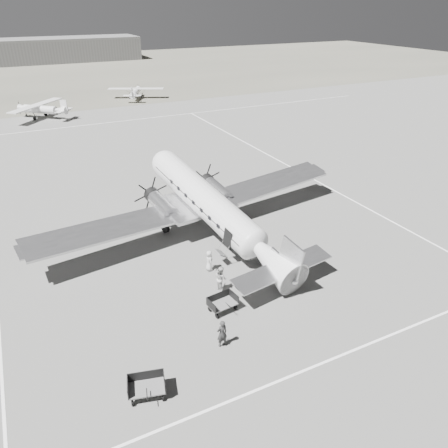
{
  "coord_description": "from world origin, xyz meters",
  "views": [
    {
      "loc": [
        -15.15,
        -26.59,
        16.57
      ],
      "look_at": [
        -2.72,
        -1.63,
        2.2
      ],
      "focal_mm": 35.0,
      "sensor_mm": 36.0,
      "label": 1
    }
  ],
  "objects_px": {
    "ground_crew": "(222,333)",
    "passenger": "(209,261)",
    "hangar_main": "(66,49)",
    "dc3_airliner": "(212,209)",
    "baggage_cart_far": "(147,387)",
    "light_plane_right": "(136,93)",
    "ramp_agent": "(221,278)",
    "light_plane_left": "(40,111)",
    "baggage_cart_near": "(223,304)"
  },
  "relations": [
    {
      "from": "baggage_cart_far",
      "to": "ground_crew",
      "type": "xyz_separation_m",
      "value": [
        4.61,
        1.43,
        0.31
      ]
    },
    {
      "from": "hangar_main",
      "to": "ground_crew",
      "type": "relative_size",
      "value": 25.44
    },
    {
      "from": "light_plane_right",
      "to": "ramp_agent",
      "type": "xyz_separation_m",
      "value": [
        -12.38,
        -61.4,
        -0.22
      ]
    },
    {
      "from": "baggage_cart_near",
      "to": "baggage_cart_far",
      "type": "relative_size",
      "value": 0.97
    },
    {
      "from": "baggage_cart_near",
      "to": "passenger",
      "type": "xyz_separation_m",
      "value": [
        1.13,
        4.36,
        0.24
      ]
    },
    {
      "from": "baggage_cart_far",
      "to": "ramp_agent",
      "type": "distance_m",
      "value": 9.11
    },
    {
      "from": "dc3_airliner",
      "to": "ramp_agent",
      "type": "height_order",
      "value": "dc3_airliner"
    },
    {
      "from": "light_plane_right",
      "to": "ramp_agent",
      "type": "height_order",
      "value": "light_plane_right"
    },
    {
      "from": "light_plane_left",
      "to": "light_plane_right",
      "type": "distance_m",
      "value": 19.35
    },
    {
      "from": "hangar_main",
      "to": "light_plane_left",
      "type": "relative_size",
      "value": 3.63
    },
    {
      "from": "light_plane_left",
      "to": "passenger",
      "type": "bearing_deg",
      "value": -131.91
    },
    {
      "from": "ground_crew",
      "to": "ramp_agent",
      "type": "xyz_separation_m",
      "value": [
        2.2,
        4.61,
        0.03
      ]
    },
    {
      "from": "dc3_airliner",
      "to": "baggage_cart_near",
      "type": "height_order",
      "value": "dc3_airliner"
    },
    {
      "from": "ramp_agent",
      "to": "baggage_cart_far",
      "type": "bearing_deg",
      "value": 128.63
    },
    {
      "from": "dc3_airliner",
      "to": "light_plane_left",
      "type": "bearing_deg",
      "value": 90.32
    },
    {
      "from": "dc3_airliner",
      "to": "light_plane_right",
      "type": "bearing_deg",
      "value": 70.87
    },
    {
      "from": "dc3_airliner",
      "to": "ramp_agent",
      "type": "bearing_deg",
      "value": -119.33
    },
    {
      "from": "ramp_agent",
      "to": "baggage_cart_near",
      "type": "bearing_deg",
      "value": 153.65
    },
    {
      "from": "baggage_cart_near",
      "to": "ramp_agent",
      "type": "distance_m",
      "value": 2.16
    },
    {
      "from": "ground_crew",
      "to": "ramp_agent",
      "type": "distance_m",
      "value": 5.1
    },
    {
      "from": "light_plane_right",
      "to": "baggage_cart_near",
      "type": "bearing_deg",
      "value": -76.85
    },
    {
      "from": "dc3_airliner",
      "to": "baggage_cart_far",
      "type": "height_order",
      "value": "dc3_airliner"
    },
    {
      "from": "hangar_main",
      "to": "ramp_agent",
      "type": "xyz_separation_m",
      "value": [
        -10.09,
        -125.94,
        -2.45
      ]
    },
    {
      "from": "ramp_agent",
      "to": "hangar_main",
      "type": "bearing_deg",
      "value": -7.49
    },
    {
      "from": "baggage_cart_near",
      "to": "ramp_agent",
      "type": "relative_size",
      "value": 1.03
    },
    {
      "from": "light_plane_left",
      "to": "baggage_cart_far",
      "type": "height_order",
      "value": "light_plane_left"
    },
    {
      "from": "light_plane_left",
      "to": "ramp_agent",
      "type": "bearing_deg",
      "value": -132.49
    },
    {
      "from": "light_plane_right",
      "to": "passenger",
      "type": "bearing_deg",
      "value": -76.64
    },
    {
      "from": "passenger",
      "to": "light_plane_right",
      "type": "bearing_deg",
      "value": -7.41
    },
    {
      "from": "hangar_main",
      "to": "light_plane_left",
      "type": "height_order",
      "value": "hangar_main"
    },
    {
      "from": "light_plane_left",
      "to": "ground_crew",
      "type": "relative_size",
      "value": 7.0
    },
    {
      "from": "baggage_cart_near",
      "to": "baggage_cart_far",
      "type": "distance_m",
      "value": 7.22
    },
    {
      "from": "light_plane_right",
      "to": "baggage_cart_far",
      "type": "xyz_separation_m",
      "value": [
        -19.19,
        -67.44,
        -0.56
      ]
    },
    {
      "from": "dc3_airliner",
      "to": "light_plane_left",
      "type": "height_order",
      "value": "dc3_airliner"
    },
    {
      "from": "ground_crew",
      "to": "hangar_main",
      "type": "bearing_deg",
      "value": -96.69
    },
    {
      "from": "baggage_cart_far",
      "to": "ramp_agent",
      "type": "height_order",
      "value": "ramp_agent"
    },
    {
      "from": "ground_crew",
      "to": "passenger",
      "type": "distance_m",
      "value": 7.43
    },
    {
      "from": "hangar_main",
      "to": "baggage_cart_near",
      "type": "relative_size",
      "value": 23.85
    },
    {
      "from": "dc3_airliner",
      "to": "passenger",
      "type": "bearing_deg",
      "value": -126.77
    },
    {
      "from": "hangar_main",
      "to": "light_plane_right",
      "type": "xyz_separation_m",
      "value": [
        2.3,
        -64.54,
        -2.23
      ]
    },
    {
      "from": "baggage_cart_near",
      "to": "passenger",
      "type": "bearing_deg",
      "value": 67.83
    },
    {
      "from": "hangar_main",
      "to": "dc3_airliner",
      "type": "distance_m",
      "value": 119.88
    },
    {
      "from": "dc3_airliner",
      "to": "ground_crew",
      "type": "xyz_separation_m",
      "value": [
        -4.56,
        -10.91,
        -1.75
      ]
    },
    {
      "from": "hangar_main",
      "to": "baggage_cart_near",
      "type": "xyz_separation_m",
      "value": [
        -10.93,
        -127.9,
        -2.8
      ]
    },
    {
      "from": "light_plane_left",
      "to": "baggage_cart_far",
      "type": "bearing_deg",
      "value": -139.61
    },
    {
      "from": "baggage_cart_near",
      "to": "light_plane_left",
      "type": "bearing_deg",
      "value": 86.93
    },
    {
      "from": "ramp_agent",
      "to": "light_plane_right",
      "type": "bearing_deg",
      "value": -14.32
    },
    {
      "from": "light_plane_left",
      "to": "baggage_cart_near",
      "type": "distance_m",
      "value": 55.48
    },
    {
      "from": "hangar_main",
      "to": "ramp_agent",
      "type": "distance_m",
      "value": 126.37
    },
    {
      "from": "hangar_main",
      "to": "light_plane_left",
      "type": "xyz_separation_m",
      "value": [
        -15.29,
        -72.59,
        -2.1
      ]
    }
  ]
}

